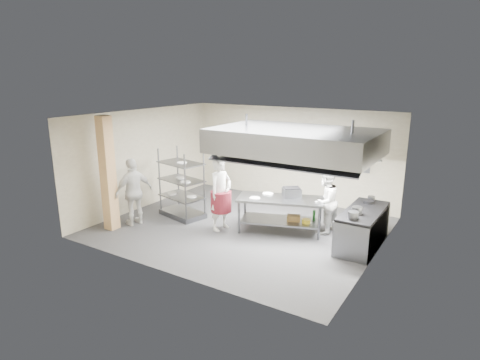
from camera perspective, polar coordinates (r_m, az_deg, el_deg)
The scene contains 23 objects.
floor at distance 10.90m, azimuth 0.23°, elevation -6.70°, with size 7.00×7.00×0.00m, color #2D2D2F.
ceiling at distance 10.19m, azimuth 0.25°, elevation 9.19°, with size 7.00×7.00×0.00m, color silver.
wall_back at distance 13.04m, azimuth 7.18°, elevation 3.65°, with size 7.00×7.00×0.00m, color #B0A68C.
wall_left at distance 12.59m, azimuth -13.47°, elevation 2.96°, with size 6.00×6.00×0.00m, color #B0A68C.
wall_right at distance 9.17m, azimuth 19.21°, elevation -1.84°, with size 6.00×6.00×0.00m, color #B0A68C.
column at distance 10.91m, azimuth -18.28°, elevation 0.82°, with size 0.30×0.30×3.00m, color tan.
exhaust_hood at distance 10.02m, azimuth 7.83°, elevation 5.49°, with size 4.00×2.50×0.60m, color slate.
hood_strip_a at distance 10.46m, azimuth 3.26°, elevation 4.23°, with size 1.60×0.12×0.04m, color white.
hood_strip_b at distance 9.75m, azimuth 12.60°, elevation 3.11°, with size 1.60×0.12×0.04m, color white.
wall_shelf at distance 12.26m, azimuth 14.52°, elevation 2.58°, with size 1.50×0.28×0.04m, color slate.
island at distance 10.53m, azimuth 5.71°, elevation -4.93°, with size 2.19×0.91×0.91m, color gray, non-canonical shape.
island_worktop at distance 10.39m, azimuth 5.77°, elevation -2.72°, with size 2.19×0.91×0.06m, color slate.
island_undershelf at distance 10.58m, azimuth 5.69°, elevation -5.72°, with size 2.02×0.82×0.04m, color slate.
pass_rack at distance 11.55m, azimuth -8.31°, elevation -0.50°, with size 1.31×0.76×1.96m, color slate, non-canonical shape.
cooking_range at distance 10.07m, azimuth 17.01°, elevation -6.69°, with size 0.80×2.00×0.84m, color slate.
range_top at distance 9.91m, azimuth 17.20°, elevation -4.27°, with size 0.78×1.96×0.06m, color black.
chef_head at distance 10.47m, azimuth -2.76°, elevation -1.99°, with size 0.71×0.47×1.95m, color white.
chef_line at distance 10.48m, azimuth 12.00°, elevation -3.02°, with size 0.82×0.64×1.70m, color silver.
chef_plating at distance 11.20m, azimuth -14.85°, elevation -1.63°, with size 1.08×0.45×1.85m, color silver.
griddle at distance 10.51m, azimuth 7.35°, elevation -1.76°, with size 0.45×0.35×0.22m, color slate.
wicker_basket at distance 10.51m, azimuth 7.63°, elevation -5.39°, with size 0.34×0.23×0.15m, color brown.
stockpot at distance 9.58m, azimuth 16.32°, elevation -4.16°, with size 0.24×0.24×0.16m, color gray.
plate_stack at distance 11.64m, azimuth -8.25°, elevation -2.18°, with size 0.28×0.28×0.05m, color white.
Camera 1 is at (5.31, -8.64, 4.00)m, focal length 30.00 mm.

